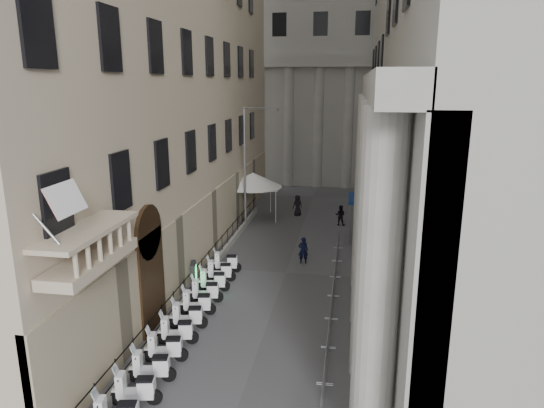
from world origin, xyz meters
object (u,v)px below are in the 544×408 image
at_px(street_lamp, 249,157).
at_px(pedestrian_a, 303,250).
at_px(info_kiosk, 194,279).
at_px(pedestrian_b, 340,215).
at_px(security_tent, 259,181).

relative_size(street_lamp, pedestrian_a, 5.43).
xyz_separation_m(street_lamp, info_kiosk, (-0.34, -12.07, -4.42)).
bearing_deg(street_lamp, pedestrian_b, 38.06).
bearing_deg(security_tent, pedestrian_b, -4.77).
bearing_deg(pedestrian_a, street_lamp, -64.32).
bearing_deg(pedestrian_b, street_lamp, 24.99).
xyz_separation_m(security_tent, street_lamp, (-0.26, -2.33, 2.25)).
bearing_deg(pedestrian_a, pedestrian_b, -112.57).
relative_size(info_kiosk, pedestrian_a, 1.09).
height_order(security_tent, pedestrian_b, security_tent).
height_order(pedestrian_a, pedestrian_b, pedestrian_a).
height_order(street_lamp, pedestrian_a, street_lamp).
relative_size(street_lamp, pedestrian_b, 5.68).
bearing_deg(pedestrian_b, info_kiosk, 73.17).
distance_m(security_tent, info_kiosk, 14.57).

